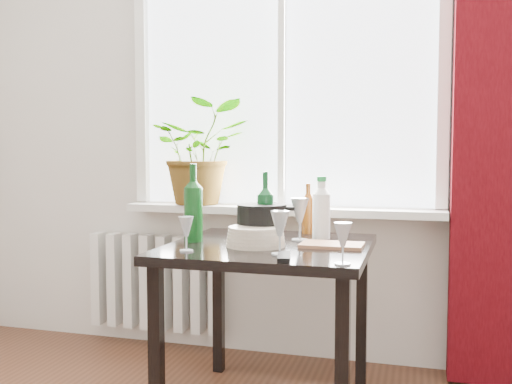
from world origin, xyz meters
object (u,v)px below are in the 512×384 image
(radiator, at_px, (156,282))
(plate_stack, at_px, (256,237))
(wine_bottle_right, at_px, (265,207))
(wineglass_back_left, at_px, (270,217))
(cutting_board, at_px, (332,245))
(wine_bottle_left, at_px, (193,202))
(wineglass_front_right, at_px, (280,232))
(wineglass_back_center, at_px, (300,219))
(potted_plant, at_px, (201,153))
(wineglass_front_left, at_px, (186,234))
(wineglass_far_right, at_px, (343,243))
(bottle_amber, at_px, (308,208))
(cleaning_bottle, at_px, (321,207))
(table, at_px, (269,265))
(fondue_pot, at_px, (262,223))
(tv_remote, at_px, (284,257))

(radiator, xyz_separation_m, plate_stack, (0.81, -0.70, 0.40))
(wine_bottle_right, distance_m, wineglass_back_left, 0.29)
(plate_stack, xyz_separation_m, cutting_board, (0.31, 0.08, -0.03))
(wine_bottle_left, relative_size, wineglass_front_right, 2.02)
(wineglass_back_center, bearing_deg, potted_plant, 143.66)
(plate_stack, bearing_deg, wineglass_back_center, 53.90)
(wineglass_front_left, distance_m, plate_stack, 0.31)
(wineglass_far_right, bearing_deg, wineglass_back_center, 117.06)
(radiator, height_order, wineglass_back_center, wineglass_back_center)
(wineglass_far_right, xyz_separation_m, wineglass_back_center, (-0.26, 0.50, 0.02))
(wine_bottle_right, relative_size, bottle_amber, 1.27)
(cleaning_bottle, height_order, cutting_board, cleaning_bottle)
(table, xyz_separation_m, fondue_pot, (-0.04, 0.03, 0.18))
(radiator, xyz_separation_m, tv_remote, (0.99, -0.96, 0.37))
(plate_stack, bearing_deg, wineglass_back_left, 96.07)
(bottle_amber, bearing_deg, wine_bottle_right, -112.47)
(table, relative_size, wine_bottle_right, 2.70)
(wine_bottle_left, xyz_separation_m, wineglass_front_right, (0.45, -0.22, -0.09))
(table, bearing_deg, plate_stack, -119.86)
(potted_plant, bearing_deg, cleaning_bottle, -28.30)
(wineglass_back_left, bearing_deg, cleaning_bottle, -22.33)
(plate_stack, bearing_deg, potted_plant, 126.68)
(bottle_amber, distance_m, tv_remote, 0.70)
(wine_bottle_left, xyz_separation_m, fondue_pot, (0.30, 0.05, -0.09))
(table, bearing_deg, wineglass_front_left, -135.33)
(table, distance_m, tv_remote, 0.37)
(wine_bottle_left, distance_m, tv_remote, 0.60)
(cleaning_bottle, bearing_deg, plate_stack, -128.85)
(radiator, height_order, tv_remote, tv_remote)
(radiator, height_order, fondue_pot, fondue_pot)
(wineglass_back_center, bearing_deg, table, -129.19)
(radiator, relative_size, wineglass_front_left, 5.61)
(radiator, bearing_deg, cleaning_bottle, -21.76)
(wineglass_back_center, bearing_deg, cleaning_bottle, 45.36)
(table, relative_size, plate_stack, 3.39)
(cleaning_bottle, relative_size, wineglass_far_right, 1.88)
(wineglass_back_center, bearing_deg, radiator, 152.40)
(wineglass_front_left, xyz_separation_m, cutting_board, (0.54, 0.28, -0.06))
(bottle_amber, height_order, fondue_pot, bottle_amber)
(potted_plant, xyz_separation_m, wineglass_front_right, (0.66, -0.86, -0.31))
(wineglass_front_left, bearing_deg, wineglass_back_center, 46.53)
(wineglass_front_left, bearing_deg, cleaning_bottle, 46.32)
(table, relative_size, wineglass_back_left, 5.33)
(potted_plant, distance_m, wineglass_front_left, 0.98)
(wineglass_far_right, bearing_deg, potted_plant, 132.87)
(wine_bottle_left, bearing_deg, table, 3.01)
(wine_bottle_left, distance_m, wineglass_front_left, 0.28)
(potted_plant, xyz_separation_m, bottle_amber, (0.65, -0.25, -0.27))
(bottle_amber, relative_size, plate_stack, 0.99)
(wine_bottle_left, height_order, wineglass_front_right, wine_bottle_left)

